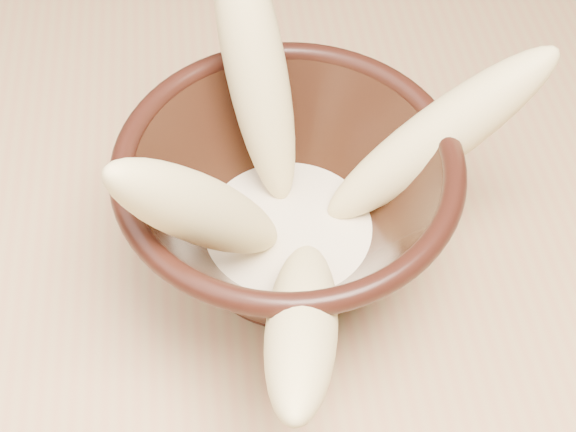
{
  "coord_description": "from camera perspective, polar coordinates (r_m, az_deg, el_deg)",
  "views": [
    {
      "loc": [
        0.0,
        -0.28,
        1.24
      ],
      "look_at": [
        0.04,
        0.05,
        0.81
      ],
      "focal_mm": 50.0,
      "sensor_mm": 36.0,
      "label": 1
    }
  ],
  "objects": [
    {
      "name": "milk_puddle",
      "position": [
        0.56,
        0.0,
        -1.22
      ],
      "size": [
        0.12,
        0.12,
        0.02
      ],
      "primitive_type": "cylinder",
      "color": "beige",
      "rests_on": "bowl"
    },
    {
      "name": "table",
      "position": [
        0.63,
        -3.32,
        -11.93
      ],
      "size": [
        1.2,
        0.8,
        0.75
      ],
      "color": "tan",
      "rests_on": "ground"
    },
    {
      "name": "banana_upright",
      "position": [
        0.54,
        -2.3,
        10.45
      ],
      "size": [
        0.07,
        0.13,
        0.19
      ],
      "primitive_type": "ellipsoid",
      "rotation": [
        0.5,
        0.0,
        3.4
      ],
      "color": "#EEDB8C",
      "rests_on": "bowl"
    },
    {
      "name": "banana_right",
      "position": [
        0.54,
        10.51,
        5.49
      ],
      "size": [
        0.17,
        0.07,
        0.15
      ],
      "primitive_type": "ellipsoid",
      "rotation": [
        0.88,
        0.0,
        1.72
      ],
      "color": "#EEDB8C",
      "rests_on": "bowl"
    },
    {
      "name": "bowl",
      "position": [
        0.53,
        0.0,
        0.68
      ],
      "size": [
        0.22,
        0.22,
        0.12
      ],
      "rotation": [
        0.0,
        0.0,
        0.37
      ],
      "color": "black",
      "rests_on": "table"
    },
    {
      "name": "banana_left",
      "position": [
        0.47,
        -6.1,
        0.38
      ],
      "size": [
        0.14,
        0.11,
        0.17
      ],
      "primitive_type": "ellipsoid",
      "rotation": [
        0.61,
        0.0,
        -1.0
      ],
      "color": "#EEDB8C",
      "rests_on": "bowl"
    },
    {
      "name": "banana_front",
      "position": [
        0.46,
        1.02,
        -7.49
      ],
      "size": [
        0.07,
        0.19,
        0.13
      ],
      "primitive_type": "ellipsoid",
      "rotation": [
        1.05,
        0.0,
        -0.18
      ],
      "color": "#EEDB8C",
      "rests_on": "bowl"
    }
  ]
}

